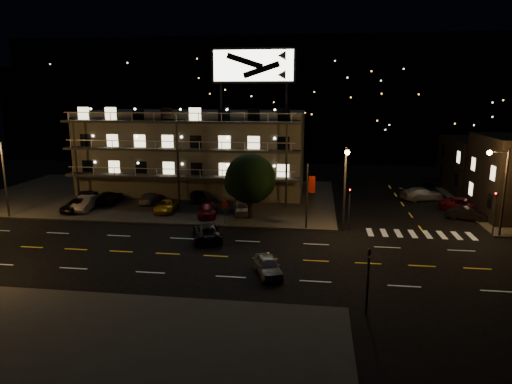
# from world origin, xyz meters

# --- Properties ---
(ground) EXTENTS (140.00, 140.00, 0.00)m
(ground) POSITION_xyz_m (0.00, 0.00, 0.00)
(ground) COLOR black
(ground) RESTS_ON ground
(curb_nw) EXTENTS (44.00, 24.00, 0.15)m
(curb_nw) POSITION_xyz_m (-14.00, 20.00, 0.07)
(curb_nw) COLOR #393936
(curb_nw) RESTS_ON ground
(motel) EXTENTS (28.00, 13.80, 18.10)m
(motel) POSITION_xyz_m (-9.94, 23.88, 5.34)
(motel) COLOR gray
(motel) RESTS_ON ground
(side_bldg_back) EXTENTS (14.06, 12.00, 7.00)m
(side_bldg_back) POSITION_xyz_m (29.99, 28.00, 3.50)
(side_bldg_back) COLOR black
(side_bldg_back) RESTS_ON ground
(hill_backdrop) EXTENTS (120.00, 25.00, 24.00)m
(hill_backdrop) POSITION_xyz_m (-5.94, 68.78, 11.55)
(hill_backdrop) COLOR black
(hill_backdrop) RESTS_ON ground
(streetlight_nw) EXTENTS (0.44, 1.92, 8.00)m
(streetlight_nw) POSITION_xyz_m (-26.00, 7.94, 4.96)
(streetlight_nw) COLOR #2D2D30
(streetlight_nw) RESTS_ON ground
(streetlight_nc) EXTENTS (0.44, 1.92, 8.00)m
(streetlight_nc) POSITION_xyz_m (8.50, 7.94, 4.96)
(streetlight_nc) COLOR #2D2D30
(streetlight_nc) RESTS_ON ground
(streetlight_ne) EXTENTS (1.92, 0.44, 8.00)m
(streetlight_ne) POSITION_xyz_m (22.14, 8.30, 4.96)
(streetlight_ne) COLOR #2D2D30
(streetlight_ne) RESTS_ON ground
(signal_nw) EXTENTS (0.20, 0.27, 4.60)m
(signal_nw) POSITION_xyz_m (9.00, 8.50, 2.57)
(signal_nw) COLOR #2D2D30
(signal_nw) RESTS_ON ground
(signal_sw) EXTENTS (0.20, 0.27, 4.60)m
(signal_sw) POSITION_xyz_m (9.00, -8.50, 2.57)
(signal_sw) COLOR #2D2D30
(signal_sw) RESTS_ON ground
(signal_ne) EXTENTS (0.27, 0.20, 4.60)m
(signal_ne) POSITION_xyz_m (22.00, 8.50, 2.57)
(signal_ne) COLOR #2D2D30
(signal_ne) RESTS_ON ground
(banner_north) EXTENTS (0.83, 0.16, 6.40)m
(banner_north) POSITION_xyz_m (5.09, 8.40, 3.43)
(banner_north) COLOR #2D2D30
(banner_north) RESTS_ON ground
(stop_sign) EXTENTS (0.91, 0.11, 2.61)m
(stop_sign) POSITION_xyz_m (-3.00, 8.57, 1.71)
(stop_sign) COLOR #2D2D30
(stop_sign) RESTS_ON ground
(tree) EXTENTS (5.34, 5.14, 6.73)m
(tree) POSITION_xyz_m (-0.87, 11.12, 4.15)
(tree) COLOR black
(tree) RESTS_ON curb_nw
(lot_car_0) EXTENTS (2.85, 4.80, 1.53)m
(lot_car_0) POSITION_xyz_m (-19.88, 11.42, 0.92)
(lot_car_0) COLOR black
(lot_car_0) RESTS_ON curb_nw
(lot_car_1) EXTENTS (2.14, 4.79, 1.53)m
(lot_car_1) POSITION_xyz_m (-19.37, 11.94, 0.91)
(lot_car_1) COLOR #98979C
(lot_car_1) RESTS_ON curb_nw
(lot_car_2) EXTENTS (2.31, 4.50, 1.22)m
(lot_car_2) POSITION_xyz_m (-10.25, 12.52, 0.76)
(lot_car_2) COLOR yellow
(lot_car_2) RESTS_ON curb_nw
(lot_car_3) EXTENTS (2.66, 4.86, 1.33)m
(lot_car_3) POSITION_xyz_m (-5.43, 11.44, 0.82)
(lot_car_3) COLOR #520B12
(lot_car_3) RESTS_ON curb_nw
(lot_car_4) EXTENTS (2.59, 4.32, 1.38)m
(lot_car_4) POSITION_xyz_m (-2.03, 12.63, 0.84)
(lot_car_4) COLOR #98979C
(lot_car_4) RESTS_ON curb_nw
(lot_car_5) EXTENTS (1.98, 3.87, 1.21)m
(lot_car_5) POSITION_xyz_m (-21.41, 16.25, 0.76)
(lot_car_5) COLOR black
(lot_car_5) RESTS_ON curb_nw
(lot_car_6) EXTENTS (2.68, 4.99, 1.33)m
(lot_car_6) POSITION_xyz_m (-18.27, 15.43, 0.82)
(lot_car_6) COLOR black
(lot_car_6) RESTS_ON curb_nw
(lot_car_7) EXTENTS (2.02, 4.31, 1.22)m
(lot_car_7) POSITION_xyz_m (-13.48, 16.08, 0.76)
(lot_car_7) COLOR #98979C
(lot_car_7) RESTS_ON curb_nw
(lot_car_8) EXTENTS (3.29, 4.55, 1.44)m
(lot_car_8) POSITION_xyz_m (-8.12, 17.50, 0.87)
(lot_car_8) COLOR black
(lot_car_8) RESTS_ON curb_nw
(lot_car_9) EXTENTS (2.49, 4.30, 1.34)m
(lot_car_9) POSITION_xyz_m (-2.36, 15.65, 0.82)
(lot_car_9) COLOR #520B12
(lot_car_9) RESTS_ON curb_nw
(side_car_0) EXTENTS (4.20, 2.76, 1.31)m
(side_car_0) POSITION_xyz_m (21.39, 13.87, 0.65)
(side_car_0) COLOR black
(side_car_0) RESTS_ON ground
(side_car_1) EXTENTS (5.58, 4.26, 1.41)m
(side_car_1) POSITION_xyz_m (22.17, 17.69, 0.70)
(side_car_1) COLOR #520B12
(side_car_1) RESTS_ON ground
(side_car_2) EXTENTS (5.65, 3.77, 1.52)m
(side_car_2) POSITION_xyz_m (18.67, 22.50, 0.76)
(side_car_2) COLOR #98979C
(side_car_2) RESTS_ON ground
(side_car_3) EXTENTS (4.59, 3.05, 1.45)m
(side_car_3) POSITION_xyz_m (22.72, 30.78, 0.73)
(side_car_3) COLOR black
(side_car_3) RESTS_ON ground
(road_car_east) EXTENTS (2.77, 4.19, 1.33)m
(road_car_east) POSITION_xyz_m (2.59, -3.16, 0.66)
(road_car_east) COLOR #98979C
(road_car_east) RESTS_ON ground
(road_car_west) EXTENTS (3.84, 5.64, 1.43)m
(road_car_west) POSITION_xyz_m (-3.72, 4.25, 0.72)
(road_car_west) COLOR black
(road_car_west) RESTS_ON ground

